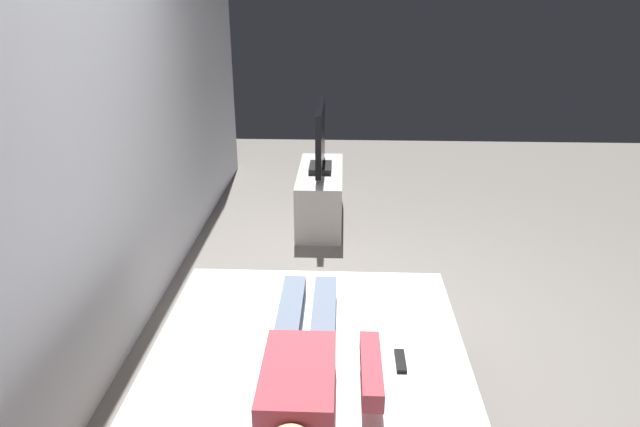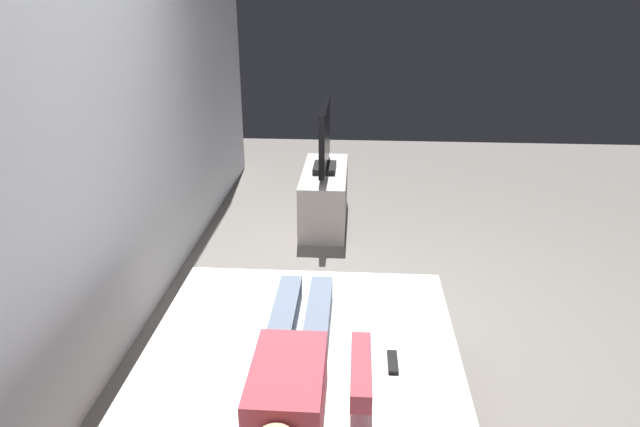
{
  "view_description": "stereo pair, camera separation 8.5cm",
  "coord_description": "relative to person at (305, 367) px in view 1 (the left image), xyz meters",
  "views": [
    {
      "loc": [
        -2.84,
        0.24,
        2.05
      ],
      "look_at": [
        0.49,
        0.38,
        0.69
      ],
      "focal_mm": 31.33,
      "sensor_mm": 36.0,
      "label": 1
    },
    {
      "loc": [
        -2.84,
        0.15,
        2.05
      ],
      "look_at": [
        0.49,
        0.38,
        0.69
      ],
      "focal_mm": 31.33,
      "sensor_mm": 36.0,
      "label": 2
    }
  ],
  "objects": [
    {
      "name": "ground_plane",
      "position": [
        0.99,
        -0.38,
        -0.62
      ],
      "size": [
        10.0,
        10.0,
        0.0
      ],
      "primitive_type": "plane",
      "color": "slate"
    },
    {
      "name": "back_wall",
      "position": [
        1.39,
        1.18,
        0.78
      ],
      "size": [
        6.4,
        0.1,
        2.8
      ],
      "primitive_type": "cube",
      "color": "silver",
      "rests_on": "ground"
    },
    {
      "name": "person",
      "position": [
        0.0,
        0.0,
        0.0
      ],
      "size": [
        1.26,
        0.46,
        0.18
      ],
      "color": "#993842",
      "rests_on": "bed"
    },
    {
      "name": "remote",
      "position": [
        0.15,
        -0.4,
        -0.07
      ],
      "size": [
        0.15,
        0.04,
        0.02
      ],
      "primitive_type": "cube",
      "color": "black",
      "rests_on": "bed"
    },
    {
      "name": "tv_stand",
      "position": [
        2.99,
        0.06,
        -0.37
      ],
      "size": [
        1.1,
        0.4,
        0.5
      ],
      "primitive_type": "cube",
      "color": "#B7B2AD",
      "rests_on": "ground"
    },
    {
      "name": "tv",
      "position": [
        2.99,
        0.06,
        0.16
      ],
      "size": [
        0.88,
        0.2,
        0.59
      ],
      "color": "black",
      "rests_on": "tv_stand"
    }
  ]
}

